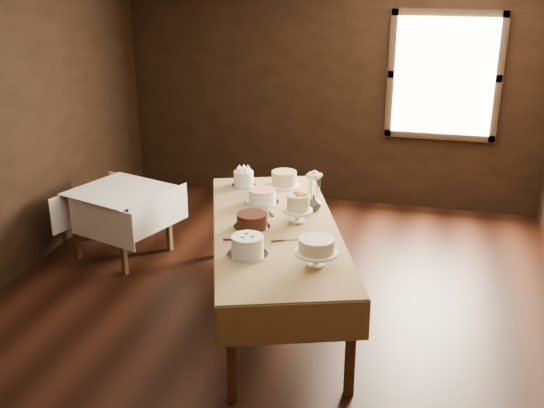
{
  "coord_description": "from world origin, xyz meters",
  "views": [
    {
      "loc": [
        1.25,
        -4.74,
        2.87
      ],
      "look_at": [
        0.0,
        0.2,
        0.95
      ],
      "focal_mm": 43.61,
      "sensor_mm": 36.0,
      "label": 1
    }
  ],
  "objects_px": {
    "cake_flowers": "(298,210)",
    "cake_speckled": "(284,179)",
    "cake_lattice": "(262,197)",
    "side_table": "(120,197)",
    "display_table": "(275,233)",
    "cake_chocolate": "(252,221)",
    "cake_cream": "(316,253)",
    "cake_server_c": "(268,210)",
    "cake_meringue": "(244,179)",
    "cake_server_d": "(305,212)",
    "cake_server_e": "(244,240)",
    "flower_vase": "(314,203)",
    "cake_swirl": "(247,246)",
    "cake_server_a": "(292,240)",
    "cake_server_b": "(324,243)"
  },
  "relations": [
    {
      "from": "cake_swirl",
      "to": "cake_server_a",
      "type": "bearing_deg",
      "value": 52.88
    },
    {
      "from": "cake_flowers",
      "to": "cake_server_c",
      "type": "bearing_deg",
      "value": 147.61
    },
    {
      "from": "cake_lattice",
      "to": "flower_vase",
      "type": "xyz_separation_m",
      "value": [
        0.48,
        -0.07,
        0.02
      ]
    },
    {
      "from": "cake_chocolate",
      "to": "cake_server_c",
      "type": "bearing_deg",
      "value": 86.04
    },
    {
      "from": "side_table",
      "to": "cake_meringue",
      "type": "relative_size",
      "value": 3.98
    },
    {
      "from": "cake_flowers",
      "to": "cake_cream",
      "type": "bearing_deg",
      "value": -68.88
    },
    {
      "from": "display_table",
      "to": "flower_vase",
      "type": "relative_size",
      "value": 19.89
    },
    {
      "from": "cake_cream",
      "to": "cake_meringue",
      "type": "bearing_deg",
      "value": 122.74
    },
    {
      "from": "cake_speckled",
      "to": "cake_server_d",
      "type": "relative_size",
      "value": 1.28
    },
    {
      "from": "side_table",
      "to": "cake_speckled",
      "type": "height_order",
      "value": "cake_speckled"
    },
    {
      "from": "cake_flowers",
      "to": "cake_server_d",
      "type": "xyz_separation_m",
      "value": [
        0.01,
        0.22,
        -0.11
      ]
    },
    {
      "from": "cake_cream",
      "to": "cake_server_e",
      "type": "height_order",
      "value": "cake_cream"
    },
    {
      "from": "display_table",
      "to": "cake_server_c",
      "type": "xyz_separation_m",
      "value": [
        -0.15,
        0.33,
        0.06
      ]
    },
    {
      "from": "display_table",
      "to": "cake_chocolate",
      "type": "xyz_separation_m",
      "value": [
        -0.18,
        -0.07,
        0.12
      ]
    },
    {
      "from": "cake_swirl",
      "to": "cake_server_e",
      "type": "relative_size",
      "value": 1.26
    },
    {
      "from": "cake_swirl",
      "to": "cake_cream",
      "type": "height_order",
      "value": "cake_cream"
    },
    {
      "from": "cake_server_b",
      "to": "display_table",
      "type": "bearing_deg",
      "value": -158.35
    },
    {
      "from": "cake_server_a",
      "to": "cake_server_b",
      "type": "distance_m",
      "value": 0.25
    },
    {
      "from": "cake_server_c",
      "to": "cake_lattice",
      "type": "bearing_deg",
      "value": -0.94
    },
    {
      "from": "cake_meringue",
      "to": "cake_cream",
      "type": "bearing_deg",
      "value": -57.26
    },
    {
      "from": "cake_chocolate",
      "to": "cake_flowers",
      "type": "relative_size",
      "value": 1.2
    },
    {
      "from": "cake_cream",
      "to": "cake_server_c",
      "type": "height_order",
      "value": "cake_cream"
    },
    {
      "from": "cake_cream",
      "to": "cake_server_b",
      "type": "xyz_separation_m",
      "value": [
        -0.01,
        0.39,
        -0.1
      ]
    },
    {
      "from": "display_table",
      "to": "cake_server_d",
      "type": "distance_m",
      "value": 0.4
    },
    {
      "from": "cake_cream",
      "to": "cake_server_e",
      "type": "xyz_separation_m",
      "value": [
        -0.63,
        0.3,
        -0.1
      ]
    },
    {
      "from": "display_table",
      "to": "cake_speckled",
      "type": "distance_m",
      "value": 1.03
    },
    {
      "from": "cake_cream",
      "to": "cake_flowers",
      "type": "bearing_deg",
      "value": 111.12
    },
    {
      "from": "cake_server_a",
      "to": "cake_server_e",
      "type": "xyz_separation_m",
      "value": [
        -0.36,
        -0.09,
        0.0
      ]
    },
    {
      "from": "cake_speckled",
      "to": "display_table",
      "type": "bearing_deg",
      "value": -80.76
    },
    {
      "from": "cake_server_e",
      "to": "flower_vase",
      "type": "distance_m",
      "value": 0.87
    },
    {
      "from": "cake_speckled",
      "to": "cake_server_e",
      "type": "distance_m",
      "value": 1.35
    },
    {
      "from": "cake_server_a",
      "to": "cake_server_b",
      "type": "bearing_deg",
      "value": -26.73
    },
    {
      "from": "cake_speckled",
      "to": "cake_server_e",
      "type": "relative_size",
      "value": 1.28
    },
    {
      "from": "cake_swirl",
      "to": "cake_server_c",
      "type": "bearing_deg",
      "value": 95.33
    },
    {
      "from": "display_table",
      "to": "flower_vase",
      "type": "xyz_separation_m",
      "value": [
        0.23,
        0.43,
        0.13
      ]
    },
    {
      "from": "cake_speckled",
      "to": "cake_lattice",
      "type": "relative_size",
      "value": 0.92
    },
    {
      "from": "cake_speckled",
      "to": "cake_cream",
      "type": "height_order",
      "value": "cake_cream"
    },
    {
      "from": "cake_server_d",
      "to": "flower_vase",
      "type": "xyz_separation_m",
      "value": [
        0.06,
        0.08,
        0.06
      ]
    },
    {
      "from": "side_table",
      "to": "flower_vase",
      "type": "xyz_separation_m",
      "value": [
        2.01,
        -0.32,
        0.24
      ]
    },
    {
      "from": "side_table",
      "to": "cake_swirl",
      "type": "height_order",
      "value": "cake_swirl"
    },
    {
      "from": "cake_meringue",
      "to": "cake_swirl",
      "type": "relative_size",
      "value": 0.87
    },
    {
      "from": "cake_cream",
      "to": "cake_server_d",
      "type": "relative_size",
      "value": 1.47
    },
    {
      "from": "side_table",
      "to": "cake_flowers",
      "type": "height_order",
      "value": "cake_flowers"
    },
    {
      "from": "cake_meringue",
      "to": "side_table",
      "type": "bearing_deg",
      "value": -172.45
    },
    {
      "from": "side_table",
      "to": "cake_flowers",
      "type": "relative_size",
      "value": 4.17
    },
    {
      "from": "cake_lattice",
      "to": "cake_flowers",
      "type": "relative_size",
      "value": 1.32
    },
    {
      "from": "cake_server_c",
      "to": "flower_vase",
      "type": "height_order",
      "value": "flower_vase"
    },
    {
      "from": "cake_speckled",
      "to": "cake_server_c",
      "type": "bearing_deg",
      "value": -88.96
    },
    {
      "from": "cake_meringue",
      "to": "cake_server_b",
      "type": "relative_size",
      "value": 1.1
    },
    {
      "from": "cake_flowers",
      "to": "cake_speckled",
      "type": "bearing_deg",
      "value": 110.28
    }
  ]
}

